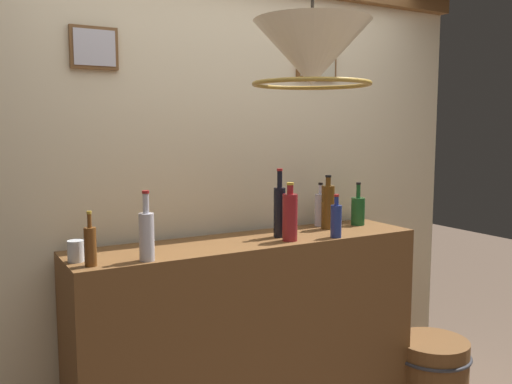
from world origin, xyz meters
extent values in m
cube|color=beige|center=(0.00, 1.10, 1.30)|extent=(3.18, 0.08, 2.59)
cube|color=brown|center=(-0.70, 1.05, 2.05)|extent=(0.22, 0.03, 0.20)
cube|color=#BAB8C3|center=(-0.70, 1.03, 2.05)|extent=(0.19, 0.01, 0.17)
cube|color=brown|center=(0.57, 1.05, 2.05)|extent=(0.27, 0.03, 0.18)
cube|color=#BEB799|center=(0.57, 1.03, 2.05)|extent=(0.24, 0.01, 0.15)
cube|color=brown|center=(0.00, 0.80, 0.55)|extent=(1.84, 0.43, 1.11)
cylinder|color=#BCBAC3|center=(-0.60, 0.64, 1.21)|extent=(0.07, 0.07, 0.21)
cylinder|color=#BCBAC3|center=(-0.60, 0.64, 1.36)|extent=(0.03, 0.03, 0.09)
cylinder|color=maroon|center=(-0.60, 0.64, 1.41)|extent=(0.03, 0.03, 0.01)
cylinder|color=navy|center=(0.41, 0.63, 1.19)|extent=(0.06, 0.06, 0.17)
cylinder|color=navy|center=(0.41, 0.63, 1.30)|extent=(0.02, 0.02, 0.05)
cylinder|color=maroon|center=(0.41, 0.63, 1.33)|extent=(0.03, 0.03, 0.01)
cylinder|color=brown|center=(-0.84, 0.67, 1.19)|extent=(0.05, 0.05, 0.16)
cylinder|color=brown|center=(-0.84, 0.67, 1.30)|extent=(0.02, 0.02, 0.06)
cylinder|color=#B7932D|center=(-0.84, 0.67, 1.33)|extent=(0.02, 0.02, 0.01)
cylinder|color=maroon|center=(0.16, 0.68, 1.23)|extent=(0.08, 0.08, 0.24)
cylinder|color=maroon|center=(0.16, 0.68, 1.37)|extent=(0.03, 0.03, 0.05)
cylinder|color=#B7932D|center=(0.16, 0.68, 1.40)|extent=(0.04, 0.04, 0.01)
cylinder|color=#1B4E22|center=(0.75, 0.86, 1.19)|extent=(0.08, 0.08, 0.16)
cylinder|color=#1B4E22|center=(0.75, 0.86, 1.31)|extent=(0.02, 0.02, 0.08)
cylinder|color=black|center=(0.75, 0.86, 1.35)|extent=(0.03, 0.03, 0.01)
cylinder|color=silver|center=(0.54, 0.95, 1.20)|extent=(0.06, 0.06, 0.19)
cylinder|color=silver|center=(0.54, 0.95, 1.32)|extent=(0.02, 0.02, 0.05)
cylinder|color=black|center=(0.54, 0.95, 1.36)|extent=(0.03, 0.03, 0.01)
cylinder|color=black|center=(0.16, 0.79, 1.24)|extent=(0.06, 0.06, 0.26)
cylinder|color=black|center=(0.16, 0.79, 1.41)|extent=(0.03, 0.03, 0.09)
cylinder|color=maroon|center=(0.16, 0.79, 1.46)|extent=(0.03, 0.03, 0.01)
cylinder|color=#593812|center=(0.52, 0.85, 1.23)|extent=(0.07, 0.07, 0.24)
cylinder|color=#593812|center=(0.52, 0.85, 1.38)|extent=(0.03, 0.03, 0.05)
cylinder|color=black|center=(0.52, 0.85, 1.41)|extent=(0.03, 0.03, 0.01)
cylinder|color=silver|center=(-0.87, 0.77, 1.16)|extent=(0.07, 0.07, 0.09)
cone|color=#EFE5C6|center=(-0.15, 0.08, 1.95)|extent=(0.43, 0.43, 0.23)
torus|color=#AD8433|center=(-0.15, 0.08, 1.84)|extent=(0.44, 0.44, 0.02)
cylinder|color=brown|center=(1.12, 0.60, 0.21)|extent=(0.43, 0.43, 0.43)
torus|color=#333338|center=(1.12, 0.60, 0.33)|extent=(0.46, 0.46, 0.02)
camera|label=1|loc=(-1.34, -1.59, 1.68)|focal=38.45mm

